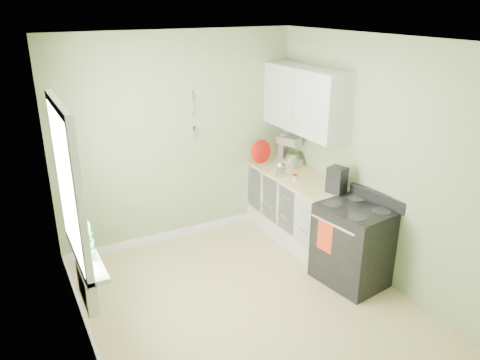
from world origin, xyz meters
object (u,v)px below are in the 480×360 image
kettle (279,169)px  coffee_maker (337,181)px  stand_mixer (288,152)px  stove (354,244)px

kettle → coffee_maker: (0.30, -0.76, 0.05)m
stand_mixer → coffee_maker: size_ratio=1.41×
stand_mixer → kettle: stand_mixer is taller
stand_mixer → kettle: bearing=-136.2°
stove → kettle: (-0.23, 1.21, 0.54)m
kettle → stove: bearing=-79.3°
stove → coffee_maker: coffee_maker is taller
stand_mixer → coffee_maker: bearing=-93.0°
stove → kettle: kettle is taller
kettle → coffee_maker: 0.82m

